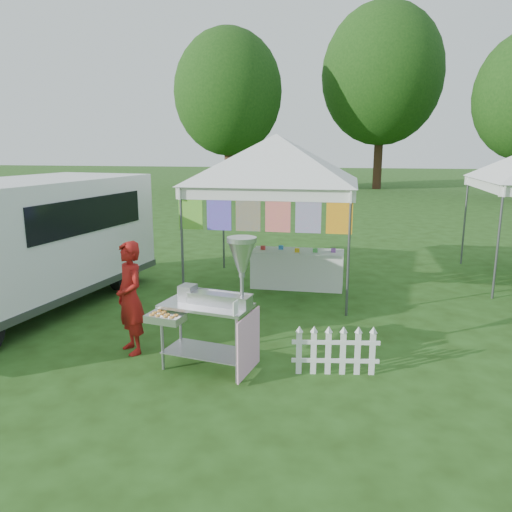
# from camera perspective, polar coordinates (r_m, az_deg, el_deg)

# --- Properties ---
(ground) EXTENTS (120.00, 120.00, 0.00)m
(ground) POSITION_cam_1_polar(r_m,az_deg,el_deg) (6.76, -2.41, -11.80)
(ground) COLOR #244212
(ground) RESTS_ON ground
(canopy_main) EXTENTS (4.24, 4.24, 3.45)m
(canopy_main) POSITION_cam_1_polar(r_m,az_deg,el_deg) (9.59, 2.35, 13.73)
(canopy_main) COLOR #59595E
(canopy_main) RESTS_ON ground
(tree_left) EXTENTS (6.40, 6.40, 9.53)m
(tree_left) POSITION_cam_1_polar(r_m,az_deg,el_deg) (31.05, -3.19, 18.12)
(tree_left) COLOR #3B2415
(tree_left) RESTS_ON ground
(tree_mid) EXTENTS (7.60, 7.60, 11.52)m
(tree_mid) POSITION_cam_1_polar(r_m,az_deg,el_deg) (34.30, 14.23, 19.43)
(tree_mid) COLOR #3B2415
(tree_mid) RESTS_ON ground
(donut_cart) EXTENTS (1.35, 0.83, 1.72)m
(donut_cart) POSITION_cam_1_polar(r_m,az_deg,el_deg) (6.11, -4.26, -4.32)
(donut_cart) COLOR gray
(donut_cart) RESTS_ON ground
(vendor) EXTENTS (0.66, 0.66, 1.54)m
(vendor) POSITION_cam_1_polar(r_m,az_deg,el_deg) (6.95, -14.19, -4.66)
(vendor) COLOR maroon
(vendor) RESTS_ON ground
(cargo_van) EXTENTS (2.88, 5.59, 2.22)m
(cargo_van) POSITION_cam_1_polar(r_m,az_deg,el_deg) (9.29, -25.29, 1.46)
(cargo_van) COLOR white
(cargo_van) RESTS_ON ground
(picket_fence) EXTENTS (1.07, 0.19, 0.56)m
(picket_fence) POSITION_cam_1_polar(r_m,az_deg,el_deg) (6.33, 9.08, -10.85)
(picket_fence) COLOR white
(picket_fence) RESTS_ON ground
(display_table) EXTENTS (1.80, 0.70, 0.74)m
(display_table) POSITION_cam_1_polar(r_m,az_deg,el_deg) (10.02, 4.77, -1.46)
(display_table) COLOR white
(display_table) RESTS_ON ground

